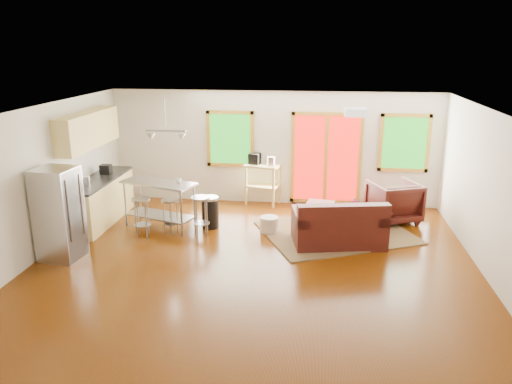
# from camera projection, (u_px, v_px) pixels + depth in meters

# --- Properties ---
(floor) EXTENTS (7.50, 7.00, 0.02)m
(floor) POSITION_uv_depth(u_px,v_px,m) (254.00, 265.00, 8.48)
(floor) COLOR #3C1901
(floor) RESTS_ON ground
(ceiling) EXTENTS (7.50, 7.00, 0.02)m
(ceiling) POSITION_uv_depth(u_px,v_px,m) (254.00, 110.00, 7.73)
(ceiling) COLOR silver
(ceiling) RESTS_ON ground
(back_wall) EXTENTS (7.50, 0.02, 2.60)m
(back_wall) POSITION_uv_depth(u_px,v_px,m) (274.00, 148.00, 11.44)
(back_wall) COLOR beige
(back_wall) RESTS_ON ground
(left_wall) EXTENTS (0.02, 7.00, 2.60)m
(left_wall) POSITION_uv_depth(u_px,v_px,m) (37.00, 183.00, 8.56)
(left_wall) COLOR beige
(left_wall) RESTS_ON ground
(right_wall) EXTENTS (0.02, 7.00, 2.60)m
(right_wall) POSITION_uv_depth(u_px,v_px,m) (496.00, 200.00, 7.65)
(right_wall) COLOR beige
(right_wall) RESTS_ON ground
(front_wall) EXTENTS (7.50, 0.02, 2.60)m
(front_wall) POSITION_uv_depth(u_px,v_px,m) (206.00, 295.00, 4.77)
(front_wall) COLOR beige
(front_wall) RESTS_ON ground
(window_left) EXTENTS (1.10, 0.05, 1.30)m
(window_left) POSITION_uv_depth(u_px,v_px,m) (230.00, 139.00, 11.46)
(window_left) COLOR #165912
(window_left) RESTS_ON back_wall
(french_doors) EXTENTS (1.60, 0.05, 2.10)m
(french_doors) POSITION_uv_depth(u_px,v_px,m) (326.00, 159.00, 11.30)
(french_doors) COLOR #B7100A
(french_doors) RESTS_ON back_wall
(window_right) EXTENTS (1.10, 0.05, 1.30)m
(window_right) POSITION_uv_depth(u_px,v_px,m) (404.00, 143.00, 10.98)
(window_right) COLOR #165912
(window_right) RESTS_ON back_wall
(rug) EXTENTS (3.39, 3.08, 0.03)m
(rug) POSITION_uv_depth(u_px,v_px,m) (336.00, 232.00, 9.87)
(rug) COLOR #47613A
(rug) RESTS_ON floor
(loveseat) EXTENTS (1.80, 1.23, 0.88)m
(loveseat) POSITION_uv_depth(u_px,v_px,m) (339.00, 227.00, 9.23)
(loveseat) COLOR black
(loveseat) RESTS_ON floor
(coffee_table) EXTENTS (1.10, 0.87, 0.38)m
(coffee_table) POSITION_uv_depth(u_px,v_px,m) (364.00, 213.00, 10.03)
(coffee_table) COLOR #3C240A
(coffee_table) RESTS_ON floor
(armchair) EXTENTS (1.18, 1.14, 0.95)m
(armchair) POSITION_uv_depth(u_px,v_px,m) (394.00, 200.00, 10.42)
(armchair) COLOR black
(armchair) RESTS_ON floor
(ottoman) EXTENTS (0.65, 0.65, 0.38)m
(ottoman) POSITION_uv_depth(u_px,v_px,m) (320.00, 212.00, 10.52)
(ottoman) COLOR black
(ottoman) RESTS_ON floor
(pouf) EXTENTS (0.37, 0.37, 0.32)m
(pouf) POSITION_uv_depth(u_px,v_px,m) (269.00, 225.00, 9.89)
(pouf) COLOR beige
(pouf) RESTS_ON floor
(vase) EXTENTS (0.23, 0.23, 0.33)m
(vase) POSITION_uv_depth(u_px,v_px,m) (354.00, 209.00, 9.70)
(vase) COLOR silver
(vase) RESTS_ON coffee_table
(book) EXTENTS (0.23, 0.09, 0.31)m
(book) POSITION_uv_depth(u_px,v_px,m) (373.00, 205.00, 9.83)
(book) COLOR maroon
(book) RESTS_ON coffee_table
(cabinets) EXTENTS (0.64, 2.24, 2.30)m
(cabinets) POSITION_uv_depth(u_px,v_px,m) (97.00, 179.00, 10.25)
(cabinets) COLOR #D6BB66
(cabinets) RESTS_ON floor
(refrigerator) EXTENTS (0.71, 0.69, 1.61)m
(refrigerator) POSITION_uv_depth(u_px,v_px,m) (59.00, 214.00, 8.52)
(refrigerator) COLOR #B7BABC
(refrigerator) RESTS_ON floor
(island) EXTENTS (1.62, 1.06, 0.96)m
(island) POSITION_uv_depth(u_px,v_px,m) (159.00, 196.00, 10.02)
(island) COLOR #B7BABC
(island) RESTS_ON floor
(cup) EXTENTS (0.13, 0.11, 0.11)m
(cup) POSITION_uv_depth(u_px,v_px,m) (178.00, 180.00, 9.88)
(cup) COLOR silver
(cup) RESTS_ON island
(bar_stool_a) EXTENTS (0.41, 0.41, 0.77)m
(bar_stool_a) POSITION_uv_depth(u_px,v_px,m) (141.00, 208.00, 9.57)
(bar_stool_a) COLOR #B7BABC
(bar_stool_a) RESTS_ON floor
(bar_stool_b) EXTENTS (0.43, 0.43, 0.70)m
(bar_stool_b) POSITION_uv_depth(u_px,v_px,m) (170.00, 208.00, 9.72)
(bar_stool_b) COLOR #B7BABC
(bar_stool_b) RESTS_ON floor
(bar_stool_c) EXTENTS (0.48, 0.48, 0.77)m
(bar_stool_c) POSITION_uv_depth(u_px,v_px,m) (201.00, 207.00, 9.66)
(bar_stool_c) COLOR #B7BABC
(bar_stool_c) RESTS_ON floor
(trash_can) EXTENTS (0.45, 0.45, 0.65)m
(trash_can) POSITION_uv_depth(u_px,v_px,m) (210.00, 212.00, 10.10)
(trash_can) COLOR black
(trash_can) RESTS_ON floor
(kitchen_cart) EXTENTS (0.88, 0.68, 1.19)m
(kitchen_cart) POSITION_uv_depth(u_px,v_px,m) (262.00, 170.00, 11.46)
(kitchen_cart) COLOR #D6BB66
(kitchen_cart) RESTS_ON floor
(ceiling_flush) EXTENTS (0.35, 0.35, 0.12)m
(ceiling_flush) POSITION_uv_depth(u_px,v_px,m) (356.00, 112.00, 8.13)
(ceiling_flush) COLOR white
(ceiling_flush) RESTS_ON ceiling
(pendant_light) EXTENTS (0.80, 0.18, 0.79)m
(pendant_light) POSITION_uv_depth(u_px,v_px,m) (166.00, 136.00, 9.59)
(pendant_light) COLOR gray
(pendant_light) RESTS_ON ceiling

